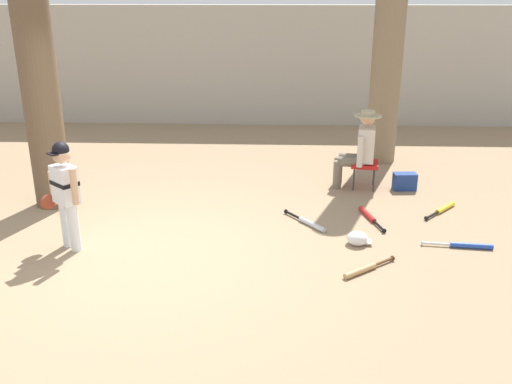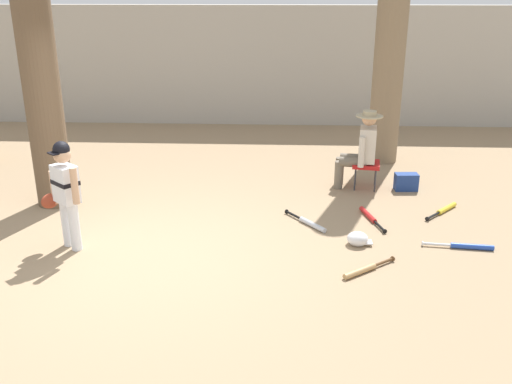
# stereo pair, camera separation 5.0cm
# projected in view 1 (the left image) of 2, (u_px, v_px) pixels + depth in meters

# --- Properties ---
(ground_plane) EXTENTS (60.00, 60.00, 0.00)m
(ground_plane) POSITION_uv_depth(u_px,v_px,m) (149.00, 256.00, 6.50)
(ground_plane) COLOR #937A5B
(concrete_back_wall) EXTENTS (18.00, 0.36, 2.54)m
(concrete_back_wall) POSITION_uv_depth(u_px,v_px,m) (211.00, 65.00, 12.34)
(concrete_back_wall) COLOR #ADA89E
(concrete_back_wall) RESTS_ON ground
(tree_behind_spectator) EXTENTS (0.77, 0.77, 4.76)m
(tree_behind_spectator) POSITION_uv_depth(u_px,v_px,m) (388.00, 45.00, 9.35)
(tree_behind_spectator) COLOR #7F6B51
(tree_behind_spectator) RESTS_ON ground
(young_ballplayer) EXTENTS (0.58, 0.42, 1.31)m
(young_ballplayer) POSITION_uv_depth(u_px,v_px,m) (64.00, 189.00, 6.43)
(young_ballplayer) COLOR white
(young_ballplayer) RESTS_ON ground
(folding_stool) EXTENTS (0.46, 0.46, 0.41)m
(folding_stool) POSITION_uv_depth(u_px,v_px,m) (365.00, 165.00, 8.55)
(folding_stool) COLOR red
(folding_stool) RESTS_ON ground
(seated_spectator) EXTENTS (0.68, 0.54, 1.20)m
(seated_spectator) POSITION_uv_depth(u_px,v_px,m) (359.00, 147.00, 8.47)
(seated_spectator) COLOR #6B6051
(seated_spectator) RESTS_ON ground
(handbag_beside_stool) EXTENTS (0.35, 0.20, 0.26)m
(handbag_beside_stool) POSITION_uv_depth(u_px,v_px,m) (405.00, 181.00, 8.55)
(handbag_beside_stool) COLOR navy
(handbag_beside_stool) RESTS_ON ground
(bat_blue_youth) EXTENTS (0.82, 0.15, 0.07)m
(bat_blue_youth) POSITION_uv_depth(u_px,v_px,m) (466.00, 245.00, 6.67)
(bat_blue_youth) COLOR #2347AD
(bat_blue_youth) RESTS_ON ground
(bat_aluminum_silver) EXTENTS (0.53, 0.66, 0.07)m
(bat_aluminum_silver) POSITION_uv_depth(u_px,v_px,m) (309.00, 223.00, 7.30)
(bat_aluminum_silver) COLOR #B7BCC6
(bat_aluminum_silver) RESTS_ON ground
(bat_yellow_trainer) EXTENTS (0.56, 0.61, 0.07)m
(bat_yellow_trainer) POSITION_uv_depth(u_px,v_px,m) (443.00, 209.00, 7.76)
(bat_yellow_trainer) COLOR yellow
(bat_yellow_trainer) RESTS_ON ground
(bat_wood_tan) EXTENTS (0.63, 0.51, 0.07)m
(bat_wood_tan) POSITION_uv_depth(u_px,v_px,m) (364.00, 269.00, 6.11)
(bat_wood_tan) COLOR tan
(bat_wood_tan) RESTS_ON ground
(bat_red_barrel) EXTENTS (0.26, 0.79, 0.07)m
(bat_red_barrel) POSITION_uv_depth(u_px,v_px,m) (369.00, 216.00, 7.52)
(bat_red_barrel) COLOR red
(bat_red_barrel) RESTS_ON ground
(batting_helmet_white) EXTENTS (0.30, 0.23, 0.17)m
(batting_helmet_white) POSITION_uv_depth(u_px,v_px,m) (357.00, 239.00, 6.76)
(batting_helmet_white) COLOR silver
(batting_helmet_white) RESTS_ON ground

